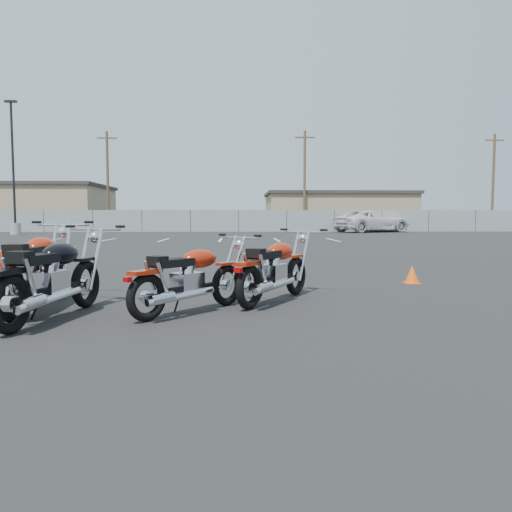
{
  "coord_description": "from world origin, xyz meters",
  "views": [
    {
      "loc": [
        -0.06,
        -6.53,
        1.21
      ],
      "look_at": [
        0.2,
        0.6,
        0.65
      ],
      "focal_mm": 35.0,
      "sensor_mm": 36.0,
      "label": 1
    }
  ],
  "objects_px": {
    "motorcycle_front_red": "(37,270)",
    "white_van": "(373,215)",
    "motorcycle_second_black": "(53,277)",
    "motorcycle_third_red": "(190,278)",
    "motorcycle_rear_red": "(275,269)"
  },
  "relations": [
    {
      "from": "motorcycle_front_red",
      "to": "white_van",
      "type": "height_order",
      "value": "white_van"
    },
    {
      "from": "motorcycle_second_black",
      "to": "motorcycle_third_red",
      "type": "relative_size",
      "value": 1.29
    },
    {
      "from": "motorcycle_third_red",
      "to": "white_van",
      "type": "height_order",
      "value": "white_van"
    },
    {
      "from": "motorcycle_second_black",
      "to": "motorcycle_third_red",
      "type": "height_order",
      "value": "motorcycle_second_black"
    },
    {
      "from": "motorcycle_front_red",
      "to": "motorcycle_rear_red",
      "type": "xyz_separation_m",
      "value": [
        3.15,
        0.49,
        -0.06
      ]
    },
    {
      "from": "motorcycle_front_red",
      "to": "motorcycle_rear_red",
      "type": "distance_m",
      "value": 3.19
    },
    {
      "from": "motorcycle_front_red",
      "to": "motorcycle_second_black",
      "type": "xyz_separation_m",
      "value": [
        0.45,
        -0.66,
        -0.02
      ]
    },
    {
      "from": "motorcycle_second_black",
      "to": "white_van",
      "type": "xyz_separation_m",
      "value": [
        13.03,
        34.06,
        0.88
      ]
    },
    {
      "from": "motorcycle_front_red",
      "to": "motorcycle_third_red",
      "type": "xyz_separation_m",
      "value": [
        2.02,
        -0.33,
        -0.08
      ]
    },
    {
      "from": "motorcycle_second_black",
      "to": "motorcycle_rear_red",
      "type": "height_order",
      "value": "motorcycle_second_black"
    },
    {
      "from": "motorcycle_front_red",
      "to": "motorcycle_rear_red",
      "type": "bearing_deg",
      "value": 8.76
    },
    {
      "from": "motorcycle_second_black",
      "to": "white_van",
      "type": "distance_m",
      "value": 36.47
    },
    {
      "from": "motorcycle_second_black",
      "to": "white_van",
      "type": "height_order",
      "value": "white_van"
    },
    {
      "from": "motorcycle_front_red",
      "to": "motorcycle_rear_red",
      "type": "height_order",
      "value": "motorcycle_front_red"
    },
    {
      "from": "motorcycle_second_black",
      "to": "motorcycle_rear_red",
      "type": "relative_size",
      "value": 1.14
    }
  ]
}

